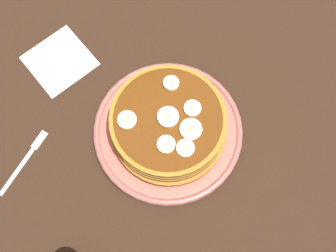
{
  "coord_description": "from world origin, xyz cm",
  "views": [
    {
      "loc": [
        -7.92,
        -20.45,
        69.02
      ],
      "look_at": [
        0.0,
        0.0,
        3.9
      ],
      "focal_mm": 43.62,
      "sensor_mm": 36.0,
      "label": 1
    }
  ],
  "objects_px": {
    "plate": "(168,131)",
    "banana_slice_3": "(185,148)",
    "banana_slice_1": "(191,129)",
    "banana_slice_5": "(193,110)",
    "banana_slice_4": "(127,120)",
    "banana_slice_6": "(166,144)",
    "napkin": "(59,61)",
    "fork": "(26,159)",
    "pancake_stack": "(169,125)",
    "banana_slice_2": "(171,83)",
    "banana_slice_0": "(168,120)"
  },
  "relations": [
    {
      "from": "plate",
      "to": "fork",
      "type": "bearing_deg",
      "value": 169.7
    },
    {
      "from": "plate",
      "to": "banana_slice_4",
      "type": "bearing_deg",
      "value": 162.68
    },
    {
      "from": "fork",
      "to": "banana_slice_2",
      "type": "bearing_deg",
      "value": 1.7
    },
    {
      "from": "plate",
      "to": "banana_slice_2",
      "type": "xyz_separation_m",
      "value": [
        0.03,
        0.05,
        0.07
      ]
    },
    {
      "from": "plate",
      "to": "banana_slice_3",
      "type": "relative_size",
      "value": 9.09
    },
    {
      "from": "plate",
      "to": "banana_slice_6",
      "type": "xyz_separation_m",
      "value": [
        -0.02,
        -0.04,
        0.07
      ]
    },
    {
      "from": "fork",
      "to": "banana_slice_3",
      "type": "bearing_deg",
      "value": -21.83
    },
    {
      "from": "banana_slice_1",
      "to": "banana_slice_4",
      "type": "bearing_deg",
      "value": 149.96
    },
    {
      "from": "banana_slice_0",
      "to": "napkin",
      "type": "relative_size",
      "value": 0.32
    },
    {
      "from": "banana_slice_0",
      "to": "banana_slice_3",
      "type": "xyz_separation_m",
      "value": [
        0.01,
        -0.05,
        -0.0
      ]
    },
    {
      "from": "banana_slice_1",
      "to": "banana_slice_6",
      "type": "height_order",
      "value": "banana_slice_1"
    },
    {
      "from": "banana_slice_4",
      "to": "banana_slice_6",
      "type": "xyz_separation_m",
      "value": [
        0.04,
        -0.06,
        0.0
      ]
    },
    {
      "from": "napkin",
      "to": "fork",
      "type": "bearing_deg",
      "value": -123.48
    },
    {
      "from": "pancake_stack",
      "to": "banana_slice_5",
      "type": "height_order",
      "value": "banana_slice_5"
    },
    {
      "from": "banana_slice_3",
      "to": "banana_slice_4",
      "type": "xyz_separation_m",
      "value": [
        -0.07,
        0.08,
        0.0
      ]
    },
    {
      "from": "banana_slice_1",
      "to": "banana_slice_3",
      "type": "distance_m",
      "value": 0.03
    },
    {
      "from": "banana_slice_1",
      "to": "napkin",
      "type": "height_order",
      "value": "banana_slice_1"
    },
    {
      "from": "pancake_stack",
      "to": "banana_slice_4",
      "type": "height_order",
      "value": "banana_slice_4"
    },
    {
      "from": "banana_slice_1",
      "to": "banana_slice_4",
      "type": "height_order",
      "value": "banana_slice_1"
    },
    {
      "from": "banana_slice_5",
      "to": "napkin",
      "type": "distance_m",
      "value": 0.29
    },
    {
      "from": "plate",
      "to": "banana_slice_0",
      "type": "xyz_separation_m",
      "value": [
        -0.0,
        -0.0,
        0.07
      ]
    },
    {
      "from": "banana_slice_0",
      "to": "banana_slice_6",
      "type": "distance_m",
      "value": 0.04
    },
    {
      "from": "fork",
      "to": "pancake_stack",
      "type": "bearing_deg",
      "value": -10.57
    },
    {
      "from": "napkin",
      "to": "pancake_stack",
      "type": "bearing_deg",
      "value": -55.99
    },
    {
      "from": "pancake_stack",
      "to": "banana_slice_0",
      "type": "distance_m",
      "value": 0.04
    },
    {
      "from": "pancake_stack",
      "to": "fork",
      "type": "height_order",
      "value": "pancake_stack"
    },
    {
      "from": "banana_slice_0",
      "to": "banana_slice_1",
      "type": "distance_m",
      "value": 0.04
    },
    {
      "from": "banana_slice_0",
      "to": "banana_slice_1",
      "type": "bearing_deg",
      "value": -45.14
    },
    {
      "from": "banana_slice_1",
      "to": "banana_slice_5",
      "type": "xyz_separation_m",
      "value": [
        0.02,
        0.03,
        -0.0
      ]
    },
    {
      "from": "banana_slice_4",
      "to": "napkin",
      "type": "relative_size",
      "value": 0.28
    },
    {
      "from": "banana_slice_1",
      "to": "napkin",
      "type": "relative_size",
      "value": 0.32
    },
    {
      "from": "pancake_stack",
      "to": "banana_slice_0",
      "type": "xyz_separation_m",
      "value": [
        -0.0,
        -0.0,
        0.03
      ]
    },
    {
      "from": "pancake_stack",
      "to": "banana_slice_6",
      "type": "height_order",
      "value": "banana_slice_6"
    },
    {
      "from": "banana_slice_2",
      "to": "banana_slice_5",
      "type": "distance_m",
      "value": 0.06
    },
    {
      "from": "banana_slice_5",
      "to": "napkin",
      "type": "xyz_separation_m",
      "value": [
        -0.18,
        0.21,
        -0.08
      ]
    },
    {
      "from": "banana_slice_3",
      "to": "banana_slice_4",
      "type": "distance_m",
      "value": 0.1
    },
    {
      "from": "plate",
      "to": "banana_slice_6",
      "type": "relative_size",
      "value": 8.99
    },
    {
      "from": "pancake_stack",
      "to": "banana_slice_0",
      "type": "height_order",
      "value": "banana_slice_0"
    },
    {
      "from": "banana_slice_5",
      "to": "banana_slice_1",
      "type": "bearing_deg",
      "value": -118.0
    },
    {
      "from": "banana_slice_3",
      "to": "banana_slice_5",
      "type": "relative_size",
      "value": 1.03
    },
    {
      "from": "plate",
      "to": "pancake_stack",
      "type": "height_order",
      "value": "pancake_stack"
    },
    {
      "from": "napkin",
      "to": "fork",
      "type": "xyz_separation_m",
      "value": [
        -0.11,
        -0.16,
        0.0
      ]
    },
    {
      "from": "banana_slice_1",
      "to": "banana_slice_4",
      "type": "distance_m",
      "value": 0.1
    },
    {
      "from": "pancake_stack",
      "to": "banana_slice_1",
      "type": "relative_size",
      "value": 5.7
    },
    {
      "from": "banana_slice_1",
      "to": "fork",
      "type": "height_order",
      "value": "banana_slice_1"
    },
    {
      "from": "banana_slice_3",
      "to": "plate",
      "type": "bearing_deg",
      "value": 96.93
    },
    {
      "from": "pancake_stack",
      "to": "banana_slice_2",
      "type": "height_order",
      "value": "banana_slice_2"
    },
    {
      "from": "banana_slice_3",
      "to": "fork",
      "type": "xyz_separation_m",
      "value": [
        -0.25,
        0.1,
        -0.08
      ]
    },
    {
      "from": "pancake_stack",
      "to": "banana_slice_6",
      "type": "distance_m",
      "value": 0.06
    },
    {
      "from": "banana_slice_1",
      "to": "banana_slice_4",
      "type": "xyz_separation_m",
      "value": [
        -0.09,
        0.05,
        -0.0
      ]
    }
  ]
}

